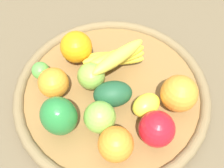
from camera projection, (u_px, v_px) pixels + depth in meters
The scene contains 14 objects.
ground_plane at pixel (112, 97), 0.70m from camera, with size 2.40×2.40×0.00m, color brown.
basket at pixel (112, 93), 0.68m from camera, with size 0.47×0.47×0.04m.
avocado at pixel (112, 94), 0.62m from camera, with size 0.09×0.06×0.06m, color #1D4C2B.
banana_bunch at pixel (115, 57), 0.67m from camera, with size 0.16×0.12×0.08m.
orange_1 at pixel (53, 83), 0.63m from camera, with size 0.07×0.07×0.07m, color orange.
orange_2 at pixel (179, 93), 0.61m from camera, with size 0.08×0.08×0.08m, color orange.
apple_2 at pixel (100, 117), 0.59m from camera, with size 0.07×0.07×0.07m, color #7BB541.
lemon_0 at pixel (146, 105), 0.61m from camera, with size 0.07×0.05×0.05m, color yellow.
orange_0 at pixel (76, 47), 0.69m from camera, with size 0.08×0.08×0.08m, color orange.
orange_3 at pixel (118, 144), 0.55m from camera, with size 0.07×0.07×0.07m, color orange.
lime_0 at pixel (41, 71), 0.67m from camera, with size 0.04×0.04×0.04m, color #58AB3F.
bell_pepper at pixel (59, 116), 0.58m from camera, with size 0.08×0.07×0.09m, color #267832.
apple_1 at pixel (91, 76), 0.65m from camera, with size 0.06×0.06×0.06m, color #7FAB3D.
apple_0 at pixel (157, 129), 0.57m from camera, with size 0.07×0.07×0.07m, color red.
Camera 1 is at (-0.02, -0.36, 0.60)m, focal length 45.71 mm.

